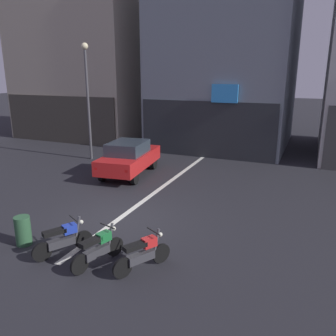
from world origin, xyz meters
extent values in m
plane|color=#232328|center=(0.00, 0.00, 0.00)|extent=(120.00, 120.00, 0.00)
cube|color=silver|center=(0.00, 6.00, 0.00)|extent=(0.20, 18.00, 0.01)
cube|color=#B2A893|center=(-10.41, 14.11, 5.83)|extent=(9.20, 8.64, 11.66)
cube|color=#3E3A33|center=(-10.41, 9.74, 1.60)|extent=(8.84, 0.10, 3.20)
cube|color=gray|center=(0.10, 14.11, 6.32)|extent=(8.18, 9.09, 12.64)
cube|color=#292C30|center=(0.10, 9.51, 1.60)|extent=(7.85, 0.10, 3.20)
cube|color=#3399F2|center=(1.13, 9.44, 3.65)|extent=(1.43, 0.16, 0.98)
cylinder|color=black|center=(-3.11, 5.96, 0.32)|extent=(0.25, 0.66, 0.64)
cylinder|color=black|center=(-1.57, 6.14, 0.32)|extent=(0.25, 0.66, 0.64)
cylinder|color=black|center=(-2.80, 3.38, 0.32)|extent=(0.25, 0.66, 0.64)
cylinder|color=black|center=(-1.26, 3.56, 0.32)|extent=(0.25, 0.66, 0.64)
cube|color=red|center=(-2.18, 4.76, 0.75)|extent=(2.22, 4.28, 0.66)
cube|color=#2D3842|center=(-2.17, 4.61, 1.36)|extent=(1.77, 2.13, 0.56)
cube|color=red|center=(-2.65, 2.67, 0.80)|extent=(0.15, 0.08, 0.12)
cube|color=red|center=(-1.25, 2.84, 0.80)|extent=(0.15, 0.08, 0.12)
cylinder|color=#47474C|center=(-5.72, 6.65, 2.94)|extent=(0.14, 0.14, 5.88)
sphere|color=beige|center=(-5.72, 6.65, 6.06)|extent=(0.36, 0.36, 0.36)
cylinder|color=black|center=(0.11, -2.01, 0.26)|extent=(0.32, 0.49, 0.52)
cylinder|color=black|center=(-0.46, -3.01, 0.26)|extent=(0.32, 0.49, 0.52)
cube|color=#38383D|center=(-0.20, -2.55, 0.37)|extent=(0.54, 0.74, 0.22)
cube|color=black|center=(-0.27, -2.69, 0.72)|extent=(0.49, 0.63, 0.12)
cube|color=#233DB7|center=(-0.07, -2.33, 0.70)|extent=(0.37, 0.42, 0.24)
cylinder|color=#4C4C51|center=(0.04, -2.14, 0.63)|extent=(0.18, 0.24, 0.70)
cylinder|color=black|center=(0.00, -2.21, 0.95)|extent=(0.50, 0.30, 0.04)
sphere|color=silver|center=(0.10, -2.03, 0.80)|extent=(0.12, 0.12, 0.12)
cylinder|color=black|center=(1.15, -2.01, 0.26)|extent=(0.22, 0.52, 0.52)
cylinder|color=black|center=(0.82, -3.11, 0.26)|extent=(0.22, 0.52, 0.52)
cube|color=#38383D|center=(0.97, -2.61, 0.37)|extent=(0.40, 0.76, 0.22)
cube|color=black|center=(0.93, -2.76, 0.72)|extent=(0.38, 0.64, 0.12)
cube|color=#1E7238|center=(1.05, -2.36, 0.70)|extent=(0.31, 0.41, 0.24)
cylinder|color=#4C4C51|center=(1.11, -2.16, 0.63)|extent=(0.14, 0.25, 0.70)
cylinder|color=black|center=(1.09, -2.23, 0.95)|extent=(0.54, 0.19, 0.04)
sphere|color=silver|center=(1.14, -2.03, 0.80)|extent=(0.12, 0.12, 0.12)
cylinder|color=black|center=(2.43, -1.84, 0.26)|extent=(0.32, 0.49, 0.52)
cylinder|color=black|center=(1.86, -2.84, 0.26)|extent=(0.32, 0.49, 0.52)
cube|color=#38383D|center=(2.12, -2.39, 0.37)|extent=(0.54, 0.74, 0.22)
cube|color=black|center=(2.04, -2.52, 0.72)|extent=(0.49, 0.63, 0.12)
cube|color=red|center=(2.25, -2.16, 0.70)|extent=(0.37, 0.42, 0.24)
cylinder|color=#4C4C51|center=(2.35, -1.97, 0.63)|extent=(0.18, 0.24, 0.70)
cylinder|color=black|center=(2.31, -2.04, 0.95)|extent=(0.50, 0.30, 0.04)
sphere|color=silver|center=(2.42, -1.86, 0.80)|extent=(0.12, 0.12, 0.12)
cylinder|color=#2D5938|center=(-1.59, -2.50, 0.42)|extent=(0.44, 0.44, 0.85)
camera|label=1|loc=(5.72, -9.11, 4.80)|focal=36.83mm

